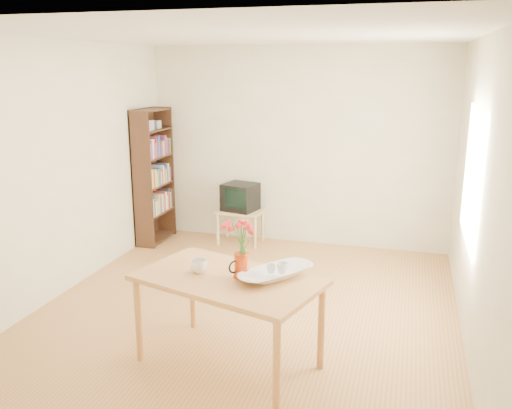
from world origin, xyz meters
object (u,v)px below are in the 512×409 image
(pitcher, at_px, (242,266))
(mug, at_px, (199,266))
(bowl, at_px, (276,253))
(table, at_px, (228,287))
(television, at_px, (241,196))

(pitcher, xyz_separation_m, mug, (-0.35, -0.00, -0.04))
(bowl, bearing_deg, table, -163.96)
(table, bearing_deg, mug, -170.47)
(bowl, bearing_deg, pitcher, -165.12)
(table, height_order, pitcher, pitcher)
(table, relative_size, pitcher, 8.03)
(table, bearing_deg, pitcher, 35.63)
(table, distance_m, mug, 0.29)
(table, height_order, mug, mug)
(mug, xyz_separation_m, television, (-0.60, 2.96, -0.16))
(bowl, distance_m, television, 3.14)
(television, bearing_deg, mug, -65.15)
(pitcher, distance_m, mug, 0.35)
(table, bearing_deg, bowl, 32.72)
(mug, distance_m, bowl, 0.63)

